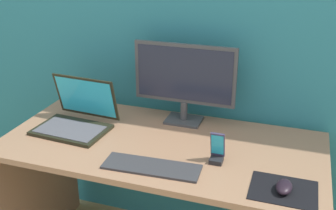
{
  "coord_description": "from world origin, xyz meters",
  "views": [
    {
      "loc": [
        0.56,
        -1.57,
        1.65
      ],
      "look_at": [
        0.04,
        -0.02,
        0.96
      ],
      "focal_mm": 43.64,
      "sensor_mm": 36.0,
      "label": 1
    }
  ],
  "objects_px": {
    "laptop": "(76,118)",
    "phone_in_dock": "(217,152)",
    "keyboard_external": "(152,167)",
    "mouse": "(284,187)",
    "monitor": "(184,79)"
  },
  "relations": [
    {
      "from": "mouse",
      "to": "phone_in_dock",
      "type": "xyz_separation_m",
      "value": [
        -0.29,
        0.13,
        0.03
      ]
    },
    {
      "from": "monitor",
      "to": "laptop",
      "type": "bearing_deg",
      "value": -153.94
    },
    {
      "from": "monitor",
      "to": "phone_in_dock",
      "type": "height_order",
      "value": "monitor"
    },
    {
      "from": "keyboard_external",
      "to": "phone_in_dock",
      "type": "distance_m",
      "value": 0.28
    },
    {
      "from": "monitor",
      "to": "phone_in_dock",
      "type": "relative_size",
      "value": 3.74
    },
    {
      "from": "monitor",
      "to": "phone_in_dock",
      "type": "distance_m",
      "value": 0.46
    },
    {
      "from": "keyboard_external",
      "to": "phone_in_dock",
      "type": "height_order",
      "value": "phone_in_dock"
    },
    {
      "from": "laptop",
      "to": "phone_in_dock",
      "type": "distance_m",
      "value": 0.74
    },
    {
      "from": "monitor",
      "to": "mouse",
      "type": "bearing_deg",
      "value": -41.56
    },
    {
      "from": "laptop",
      "to": "phone_in_dock",
      "type": "xyz_separation_m",
      "value": [
        0.73,
        -0.1,
        -0.0
      ]
    },
    {
      "from": "mouse",
      "to": "phone_in_dock",
      "type": "bearing_deg",
      "value": 158.21
    },
    {
      "from": "phone_in_dock",
      "to": "monitor",
      "type": "bearing_deg",
      "value": 126.06
    },
    {
      "from": "laptop",
      "to": "phone_in_dock",
      "type": "relative_size",
      "value": 2.65
    },
    {
      "from": "laptop",
      "to": "mouse",
      "type": "xyz_separation_m",
      "value": [
        1.02,
        -0.23,
        -0.03
      ]
    },
    {
      "from": "laptop",
      "to": "keyboard_external",
      "type": "relative_size",
      "value": 0.9
    }
  ]
}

